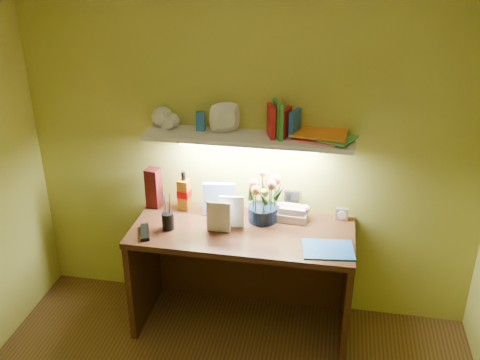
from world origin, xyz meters
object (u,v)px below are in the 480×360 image
(desk, at_px, (242,279))
(telephone, at_px, (293,212))
(desk_clock, at_px, (342,214))
(flower_bouquet, at_px, (263,197))
(whisky_bottle, at_px, (184,191))

(desk, height_order, telephone, telephone)
(desk_clock, bearing_deg, desk, -154.87)
(flower_bouquet, distance_m, desk_clock, 0.53)
(telephone, height_order, whisky_bottle, whisky_bottle)
(desk_clock, bearing_deg, flower_bouquet, -165.59)
(telephone, height_order, desk_clock, telephone)
(whisky_bottle, bearing_deg, flower_bouquet, -5.60)
(flower_bouquet, bearing_deg, desk, -126.14)
(desk, height_order, desk_clock, desk_clock)
(desk, xyz_separation_m, desk_clock, (0.61, 0.25, 0.42))
(desk, height_order, whisky_bottle, whisky_bottle)
(desk, relative_size, flower_bouquet, 4.12)
(flower_bouquet, distance_m, whisky_bottle, 0.54)
(desk, xyz_separation_m, telephone, (0.30, 0.19, 0.43))
(whisky_bottle, bearing_deg, desk_clock, 2.72)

